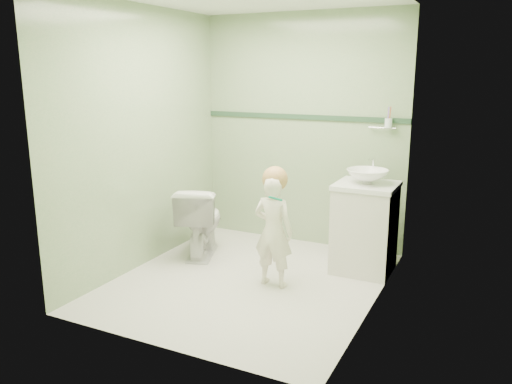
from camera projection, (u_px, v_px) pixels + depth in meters
The scene contains 12 objects.
ground at pixel (249, 281), 4.52m from camera, with size 2.50×2.50×0.00m, color silver.
room_shell at pixel (248, 147), 4.24m from camera, with size 2.50×2.54×2.40m.
trim_stripe at pixel (302, 117), 5.29m from camera, with size 2.20×0.02×0.05m, color #284730.
vanity at pixel (365, 229), 4.68m from camera, with size 0.52×0.50×0.80m, color silver.
counter at pixel (367, 186), 4.58m from camera, with size 0.54×0.52×0.04m, color white.
basin at pixel (367, 176), 4.57m from camera, with size 0.37×0.37×0.13m, color white.
faucet at pixel (373, 164), 4.71m from camera, with size 0.03×0.13×0.18m.
cup_holder at pixel (388, 123), 4.86m from camera, with size 0.26×0.07×0.21m.
toilet at pixel (201, 221), 5.10m from camera, with size 0.40×0.70×0.71m, color white.
toddler at pixel (273, 231), 4.34m from camera, with size 0.35×0.23×0.97m, color white.
hair_cap at pixel (275, 179), 4.26m from camera, with size 0.22×0.22×0.22m, color #B7864C.
teal_toothbrush at pixel (275, 198), 4.12m from camera, with size 0.11×0.13×0.08m.
Camera 1 is at (1.92, -3.76, 1.81)m, focal length 35.84 mm.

